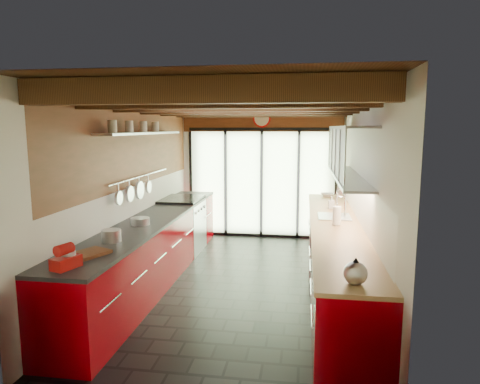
% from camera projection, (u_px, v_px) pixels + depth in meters
% --- Properties ---
extents(ground, '(5.50, 5.50, 0.00)m').
position_uv_depth(ground, '(242.00, 284.00, 6.01)').
color(ground, black).
rests_on(ground, ground).
extents(room_shell, '(5.50, 5.50, 5.50)m').
position_uv_depth(room_shell, '(242.00, 167.00, 5.77)').
color(room_shell, silver).
rests_on(room_shell, ground).
extents(ceiling_beams, '(3.14, 5.06, 4.90)m').
position_uv_depth(ceiling_beams, '(246.00, 107.00, 6.01)').
color(ceiling_beams, '#593316').
rests_on(ceiling_beams, ground).
extents(glass_door, '(2.95, 0.10, 2.90)m').
position_uv_depth(glass_door, '(262.00, 154.00, 8.40)').
color(glass_door, '#C6EAAD').
rests_on(glass_door, ground).
extents(left_counter, '(0.68, 5.00, 0.92)m').
position_uv_depth(left_counter, '(154.00, 249.00, 6.13)').
color(left_counter, '#940008').
rests_on(left_counter, ground).
extents(range_stove, '(0.66, 0.90, 0.97)m').
position_uv_depth(range_stove, '(182.00, 225.00, 7.55)').
color(range_stove, silver).
rests_on(range_stove, ground).
extents(right_counter, '(0.68, 5.00, 0.92)m').
position_uv_depth(right_counter, '(335.00, 256.00, 5.76)').
color(right_counter, '#940008').
rests_on(right_counter, ground).
extents(sink_assembly, '(0.45, 0.52, 0.43)m').
position_uv_depth(sink_assembly, '(335.00, 214.00, 6.07)').
color(sink_assembly, silver).
rests_on(sink_assembly, right_counter).
extents(upper_cabinets_right, '(0.34, 3.00, 3.00)m').
position_uv_depth(upper_cabinets_right, '(349.00, 152.00, 5.82)').
color(upper_cabinets_right, silver).
rests_on(upper_cabinets_right, ground).
extents(left_wall_fixtures, '(0.28, 2.60, 0.96)m').
position_uv_depth(left_wall_fixtures, '(141.00, 149.00, 6.09)').
color(left_wall_fixtures, silver).
rests_on(left_wall_fixtures, ground).
extents(stand_mixer, '(0.22, 0.29, 0.23)m').
position_uv_depth(stand_mixer, '(66.00, 258.00, 3.86)').
color(stand_mixer, red).
rests_on(stand_mixer, left_counter).
extents(pot_large, '(0.23, 0.23, 0.14)m').
position_uv_depth(pot_large, '(111.00, 236.00, 4.75)').
color(pot_large, silver).
rests_on(pot_large, left_counter).
extents(pot_small, '(0.28, 0.28, 0.09)m').
position_uv_depth(pot_small, '(140.00, 221.00, 5.58)').
color(pot_small, silver).
rests_on(pot_small, left_counter).
extents(cutting_board, '(0.40, 0.46, 0.03)m').
position_uv_depth(cutting_board, '(89.00, 254.00, 4.26)').
color(cutting_board, brown).
rests_on(cutting_board, left_counter).
extents(kettle, '(0.23, 0.26, 0.23)m').
position_uv_depth(kettle, '(355.00, 272.00, 3.47)').
color(kettle, silver).
rests_on(kettle, right_counter).
extents(paper_towel, '(0.12, 0.12, 0.29)m').
position_uv_depth(paper_towel, '(337.00, 216.00, 5.56)').
color(paper_towel, white).
rests_on(paper_towel, right_counter).
extents(soap_bottle, '(0.09, 0.09, 0.19)m').
position_uv_depth(soap_bottle, '(331.00, 203.00, 6.70)').
color(soap_bottle, silver).
rests_on(soap_bottle, right_counter).
extents(bowl, '(0.28, 0.28, 0.06)m').
position_uv_depth(bowl, '(327.00, 195.00, 7.88)').
color(bowl, silver).
rests_on(bowl, right_counter).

